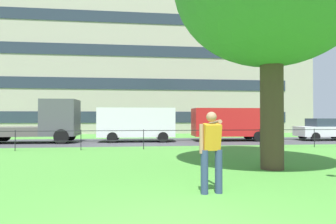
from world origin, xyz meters
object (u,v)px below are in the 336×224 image
at_px(car_white_far_left, 325,129).
at_px(panel_van_left, 229,122).
at_px(flatbed_truck_far_right, 37,124).
at_px(apartment_building_background, 127,61).
at_px(panel_van_center, 137,123).
at_px(person_thrower, 211,149).

bearing_deg(car_white_far_left, panel_van_left, 176.40).
relative_size(flatbed_truck_far_right, panel_van_left, 1.45).
bearing_deg(apartment_building_background, panel_van_left, -65.93).
bearing_deg(flatbed_truck_far_right, panel_van_center, 1.35).
bearing_deg(person_thrower, panel_van_center, 95.18).
height_order(panel_van_left, apartment_building_background, apartment_building_background).
height_order(panel_van_center, apartment_building_background, apartment_building_background).
distance_m(panel_van_center, panel_van_left, 6.39).
relative_size(panel_van_center, apartment_building_background, 0.13).
bearing_deg(person_thrower, panel_van_left, 70.20).
bearing_deg(apartment_building_background, panel_van_center, -86.90).
distance_m(flatbed_truck_far_right, apartment_building_background, 18.76).
distance_m(panel_van_center, car_white_far_left, 13.22).
bearing_deg(person_thrower, apartment_building_background, 94.06).
xyz_separation_m(person_thrower, panel_van_center, (-1.28, 14.14, 0.33)).
relative_size(flatbed_truck_far_right, panel_van_center, 1.45).
distance_m(flatbed_truck_far_right, panel_van_center, 6.34).
height_order(person_thrower, panel_van_left, panel_van_left).
distance_m(panel_van_left, car_white_far_left, 6.85).
height_order(flatbed_truck_far_right, apartment_building_background, apartment_building_background).
xyz_separation_m(flatbed_truck_far_right, car_white_far_left, (19.54, -0.25, -0.44)).
xyz_separation_m(person_thrower, panel_van_left, (5.10, 14.18, 0.33)).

